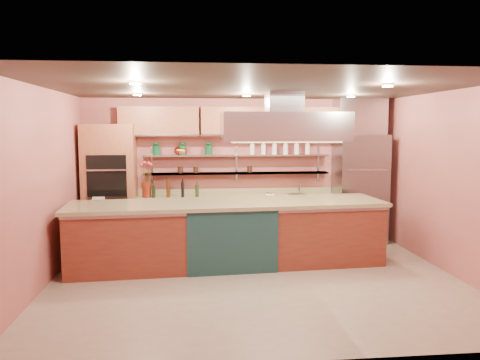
{
  "coord_description": "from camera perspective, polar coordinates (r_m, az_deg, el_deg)",
  "views": [
    {
      "loc": [
        -0.92,
        -6.68,
        2.23
      ],
      "look_at": [
        -0.13,
        1.0,
        1.37
      ],
      "focal_mm": 35.0,
      "sensor_mm": 36.0,
      "label": 1
    }
  ],
  "objects": [
    {
      "name": "kitchen_scale",
      "position": [
        9.04,
        3.64,
        -1.64
      ],
      "size": [
        0.17,
        0.13,
        0.09
      ],
      "primitive_type": "cube",
      "rotation": [
        0.0,
        0.0,
        -0.11
      ],
      "color": "white",
      "rests_on": "back_counter"
    },
    {
      "name": "wall_front",
      "position": [
        4.36,
        6.41,
        -4.68
      ],
      "size": [
        6.0,
        0.04,
        2.8
      ],
      "primitive_type": "cube",
      "color": "#AD5851",
      "rests_on": "floor"
    },
    {
      "name": "floor",
      "position": [
        7.11,
        1.91,
        -12.02
      ],
      "size": [
        6.0,
        5.0,
        0.02
      ],
      "primitive_type": "cube",
      "color": "gray",
      "rests_on": "ground"
    },
    {
      "name": "upper_cabinets",
      "position": [
        9.05,
        -0.03,
        7.12
      ],
      "size": [
        4.6,
        0.36,
        0.55
      ],
      "primitive_type": "cube",
      "color": "#9A5438",
      "rests_on": "wall_back"
    },
    {
      "name": "range_hood",
      "position": [
        7.6,
        5.34,
        6.48
      ],
      "size": [
        2.0,
        1.0,
        0.45
      ],
      "primitive_type": "cube",
      "color": "#A2A4A9",
      "rests_on": "ceiling"
    },
    {
      "name": "ceiling",
      "position": [
        6.77,
        2.0,
        11.18
      ],
      "size": [
        6.0,
        5.0,
        0.02
      ],
      "primitive_type": "cube",
      "color": "black",
      "rests_on": "wall_back"
    },
    {
      "name": "bar_faucet",
      "position": [
        9.25,
        7.22,
        -1.06
      ],
      "size": [
        0.03,
        0.03,
        0.23
      ],
      "primitive_type": "cylinder",
      "rotation": [
        0.0,
        0.0,
        0.0
      ],
      "color": "white",
      "rests_on": "back_counter"
    },
    {
      "name": "wall_left",
      "position": [
        7.05,
        -22.99,
        -0.92
      ],
      "size": [
        0.04,
        5.0,
        2.8
      ],
      "primitive_type": "cube",
      "color": "#AD5851",
      "rests_on": "floor"
    },
    {
      "name": "back_counter",
      "position": [
        9.1,
        -0.27,
        -4.82
      ],
      "size": [
        3.84,
        0.64,
        0.93
      ],
      "primitive_type": "cube",
      "color": "tan",
      "rests_on": "floor"
    },
    {
      "name": "wall_shelf_upper",
      "position": [
        9.11,
        -0.37,
        3.03
      ],
      "size": [
        3.6,
        0.26,
        0.03
      ],
      "primitive_type": "cube",
      "color": "#A2A4A9",
      "rests_on": "wall_back"
    },
    {
      "name": "oven_stack",
      "position": [
        9.06,
        -15.54,
        -0.72
      ],
      "size": [
        0.95,
        0.64,
        2.3
      ],
      "primitive_type": "cube",
      "color": "#9A5438",
      "rests_on": "floor"
    },
    {
      "name": "refrigerator",
      "position": [
        9.48,
        14.36,
        -0.99
      ],
      "size": [
        0.95,
        0.72,
        2.1
      ],
      "primitive_type": "cube",
      "color": "slate",
      "rests_on": "floor"
    },
    {
      "name": "wall_back",
      "position": [
        9.27,
        -0.14,
        1.22
      ],
      "size": [
        6.0,
        0.04,
        2.8
      ],
      "primitive_type": "cube",
      "color": "#AD5851",
      "rests_on": "floor"
    },
    {
      "name": "flower_vase",
      "position": [
        8.95,
        -11.32,
        -1.18
      ],
      "size": [
        0.19,
        0.19,
        0.29
      ],
      "primitive_type": "cylinder",
      "rotation": [
        0.0,
        0.0,
        -0.2
      ],
      "color": "maroon",
      "rests_on": "back_counter"
    },
    {
      "name": "wall_right",
      "position": [
        7.79,
        24.38,
        -0.33
      ],
      "size": [
        0.04,
        5.0,
        2.8
      ],
      "primitive_type": "cube",
      "color": "#AD5851",
      "rests_on": "floor"
    },
    {
      "name": "oil_bottle_cluster",
      "position": [
        8.91,
        -7.87,
        -1.11
      ],
      "size": [
        0.97,
        0.5,
        0.3
      ],
      "primitive_type": "cube",
      "rotation": [
        0.0,
        0.0,
        0.26
      ],
      "color": "black",
      "rests_on": "back_counter"
    },
    {
      "name": "wall_shelf_lower",
      "position": [
        9.14,
        -0.37,
        0.84
      ],
      "size": [
        3.6,
        0.26,
        0.03
      ],
      "primitive_type": "cube",
      "color": "#A2A4A9",
      "rests_on": "wall_back"
    },
    {
      "name": "green_canister",
      "position": [
        9.07,
        -3.86,
        3.6
      ],
      "size": [
        0.16,
        0.16,
        0.16
      ],
      "primitive_type": "cylinder",
      "rotation": [
        0.0,
        0.0,
        0.26
      ],
      "color": "#0D3F1F",
      "rests_on": "wall_shelf_upper"
    },
    {
      "name": "ceiling_downlights",
      "position": [
        6.96,
        1.77,
        10.8
      ],
      "size": [
        4.0,
        2.8,
        0.02
      ],
      "primitive_type": "cube",
      "color": "#FFE5A5",
      "rests_on": "ceiling"
    },
    {
      "name": "copper_kettle",
      "position": [
        9.07,
        -7.47,
        3.54
      ],
      "size": [
        0.24,
        0.24,
        0.16
      ],
      "primitive_type": "ellipsoid",
      "rotation": [
        0.0,
        0.0,
        -0.27
      ],
      "color": "#D85A32",
      "rests_on": "wall_shelf_upper"
    },
    {
      "name": "island",
      "position": [
        7.67,
        -1.45,
        -6.52
      ],
      "size": [
        5.05,
        1.39,
        1.04
      ],
      "primitive_type": "cube",
      "rotation": [
        0.0,
        0.0,
        0.06
      ],
      "color": "maroon",
      "rests_on": "floor"
    }
  ]
}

